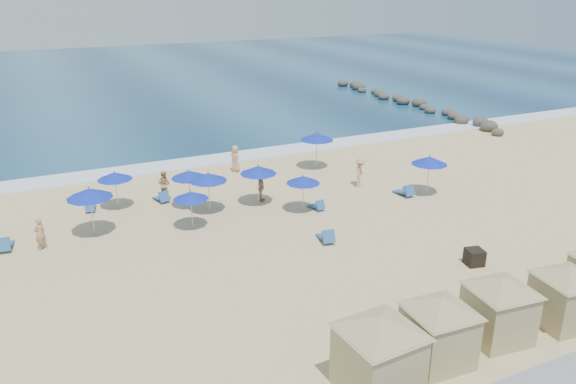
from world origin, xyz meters
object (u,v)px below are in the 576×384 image
object	(u,v)px
cabana_1	(439,322)
umbrella_8	(317,136)
umbrella_2	(115,176)
beachgoer_2	(261,187)
cabana_0	(379,345)
umbrella_5	(208,177)
beachgoer_0	(40,234)
beachgoer_1	(164,184)
trash_bin	(474,257)
cabana_2	(500,300)
umbrella_4	(189,174)
umbrella_1	(89,193)
umbrella_3	(191,195)
beachgoer_3	(360,172)
umbrella_7	(258,170)
cabana_3	(567,288)
beachgoer_4	(235,158)
umbrella_9	(429,160)
rock_jetty	(409,102)
umbrella_6	(303,180)

from	to	relation	value
cabana_1	umbrella_8	distance (m)	21.01
umbrella_2	beachgoer_2	bearing A→B (deg)	-17.53
cabana_0	umbrella_5	bearing A→B (deg)	90.81
beachgoer_0	beachgoer_1	distance (m)	8.13
trash_bin	cabana_2	distance (m)	5.74
umbrella_5	beachgoer_0	world-z (taller)	umbrella_5
cabana_0	umbrella_4	world-z (taller)	cabana_0
umbrella_1	beachgoer_2	bearing A→B (deg)	4.14
umbrella_3	beachgoer_3	xyz separation A→B (m)	(11.22, 1.74, -0.91)
umbrella_7	beachgoer_1	distance (m)	5.81
trash_bin	cabana_2	world-z (taller)	cabana_2
cabana_0	beachgoer_1	distance (m)	19.44
cabana_3	umbrella_1	distance (m)	21.42
beachgoer_0	beachgoer_4	size ratio (longest dim) A/B	0.91
umbrella_4	umbrella_9	distance (m)	13.96
umbrella_5	umbrella_8	world-z (taller)	umbrella_8
trash_bin	cabana_2	bearing A→B (deg)	-112.42
beachgoer_1	beachgoer_3	size ratio (longest dim) A/B	0.93
trash_bin	beachgoer_3	distance (m)	11.08
beachgoer_0	beachgoer_3	bearing A→B (deg)	146.95
trash_bin	beachgoer_1	bearing A→B (deg)	139.43
rock_jetty	beachgoer_4	world-z (taller)	beachgoer_4
cabana_2	umbrella_3	size ratio (longest dim) A/B	2.03
umbrella_2	umbrella_6	world-z (taller)	umbrella_2
trash_bin	umbrella_7	xyz separation A→B (m)	(-5.95, 10.92, 1.70)
cabana_2	beachgoer_4	bearing A→B (deg)	94.86
umbrella_9	beachgoer_3	xyz separation A→B (m)	(-2.86, 2.94, -1.22)
umbrella_5	beachgoer_2	world-z (taller)	umbrella_5
cabana_3	beachgoer_3	world-z (taller)	cabana_3
beachgoer_1	beachgoer_4	distance (m)	6.19
beachgoer_0	rock_jetty	bearing A→B (deg)	172.19
cabana_0	beachgoer_1	bearing A→B (deg)	95.75
umbrella_5	beachgoer_3	bearing A→B (deg)	0.38
umbrella_5	umbrella_8	size ratio (longest dim) A/B	0.92
umbrella_5	cabana_0	bearing A→B (deg)	-89.19
cabana_3	cabana_1	bearing A→B (deg)	177.83
cabana_2	umbrella_1	size ratio (longest dim) A/B	1.64
trash_bin	cabana_1	xyz separation A→B (m)	(-6.02, -4.73, 1.15)
cabana_0	umbrella_1	size ratio (longest dim) A/B	1.82
cabana_0	umbrella_8	world-z (taller)	cabana_0
cabana_0	beachgoer_3	size ratio (longest dim) A/B	2.61
trash_bin	cabana_3	xyz separation A→B (m)	(-0.35, -4.95, 1.12)
umbrella_7	beachgoer_0	size ratio (longest dim) A/B	1.47
cabana_3	beachgoer_0	world-z (taller)	cabana_3
umbrella_3	umbrella_9	world-z (taller)	umbrella_9
umbrella_9	umbrella_5	bearing A→B (deg)	167.18
cabana_0	beachgoer_4	distance (m)	22.48
beachgoer_3	beachgoer_2	bearing A→B (deg)	130.30
cabana_1	cabana_2	xyz separation A→B (m)	(2.78, 0.14, 0.01)
cabana_2	umbrella_5	xyz separation A→B (m)	(-5.62, 15.55, 0.53)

